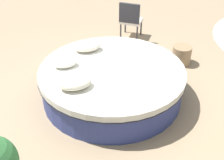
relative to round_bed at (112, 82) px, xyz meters
The scene contains 7 objects.
ground_plane 0.32m from the round_bed, ahead, with size 16.00×16.00×0.00m, color #9E8466.
round_bed is the anchor object (origin of this frame).
throw_pillow_0 0.95m from the round_bed, 108.16° to the left, with size 0.54×0.38×0.21m, color silver.
throw_pillow_1 0.95m from the round_bed, 157.45° to the left, with size 0.45×0.29×0.16m, color white.
throw_pillow_2 0.94m from the round_bed, 153.26° to the right, with size 0.55×0.39×0.19m, color beige.
patio_chair 2.60m from the round_bed, 62.39° to the left, with size 0.71×0.71×0.98m.
side_table 2.02m from the round_bed, 21.67° to the left, with size 0.42×0.42×0.41m, color #997A56.
Camera 1 is at (-1.37, -4.44, 3.49)m, focal length 48.05 mm.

